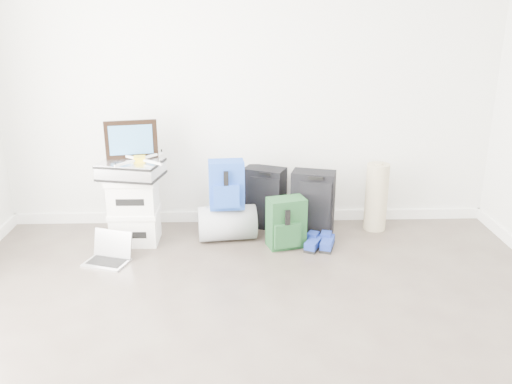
{
  "coord_description": "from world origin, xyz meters",
  "views": [
    {
      "loc": [
        -0.11,
        -2.38,
        1.97
      ],
      "look_at": [
        0.04,
        1.9,
        0.5
      ],
      "focal_mm": 38.0,
      "sensor_mm": 36.0,
      "label": 1
    }
  ],
  "objects_px": {
    "laptop": "(109,255)",
    "carry_on": "(313,203)",
    "duffel_bag": "(227,223)",
    "boxes_stack": "(134,210)",
    "briefcase": "(131,169)",
    "large_suitcase": "(265,198)"
  },
  "relations": [
    {
      "from": "laptop",
      "to": "carry_on",
      "type": "bearing_deg",
      "value": 34.95
    },
    {
      "from": "duffel_bag",
      "to": "carry_on",
      "type": "bearing_deg",
      "value": 0.5
    },
    {
      "from": "boxes_stack",
      "to": "briefcase",
      "type": "xyz_separation_m",
      "value": [
        0.0,
        0.0,
        0.37
      ]
    },
    {
      "from": "large_suitcase",
      "to": "laptop",
      "type": "height_order",
      "value": "large_suitcase"
    },
    {
      "from": "carry_on",
      "to": "laptop",
      "type": "bearing_deg",
      "value": -147.89
    },
    {
      "from": "duffel_bag",
      "to": "large_suitcase",
      "type": "relative_size",
      "value": 0.88
    },
    {
      "from": "boxes_stack",
      "to": "briefcase",
      "type": "height_order",
      "value": "briefcase"
    },
    {
      "from": "boxes_stack",
      "to": "laptop",
      "type": "relative_size",
      "value": 1.49
    },
    {
      "from": "boxes_stack",
      "to": "duffel_bag",
      "type": "bearing_deg",
      "value": 2.63
    },
    {
      "from": "boxes_stack",
      "to": "carry_on",
      "type": "relative_size",
      "value": 1.0
    },
    {
      "from": "large_suitcase",
      "to": "carry_on",
      "type": "xyz_separation_m",
      "value": [
        0.42,
        -0.2,
        0.01
      ]
    },
    {
      "from": "carry_on",
      "to": "laptop",
      "type": "relative_size",
      "value": 1.49
    },
    {
      "from": "briefcase",
      "to": "duffel_bag",
      "type": "xyz_separation_m",
      "value": [
        0.8,
        0.02,
        -0.51
      ]
    },
    {
      "from": "duffel_bag",
      "to": "boxes_stack",
      "type": "bearing_deg",
      "value": 175.45
    },
    {
      "from": "boxes_stack",
      "to": "carry_on",
      "type": "distance_m",
      "value": 1.58
    },
    {
      "from": "briefcase",
      "to": "laptop",
      "type": "height_order",
      "value": "briefcase"
    },
    {
      "from": "duffel_bag",
      "to": "carry_on",
      "type": "height_order",
      "value": "carry_on"
    },
    {
      "from": "boxes_stack",
      "to": "duffel_bag",
      "type": "relative_size",
      "value": 1.18
    },
    {
      "from": "boxes_stack",
      "to": "carry_on",
      "type": "bearing_deg",
      "value": 5.11
    },
    {
      "from": "boxes_stack",
      "to": "laptop",
      "type": "height_order",
      "value": "boxes_stack"
    },
    {
      "from": "briefcase",
      "to": "duffel_bag",
      "type": "bearing_deg",
      "value": 14.19
    },
    {
      "from": "duffel_bag",
      "to": "large_suitcase",
      "type": "xyz_separation_m",
      "value": [
        0.35,
        0.29,
        0.13
      ]
    }
  ]
}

